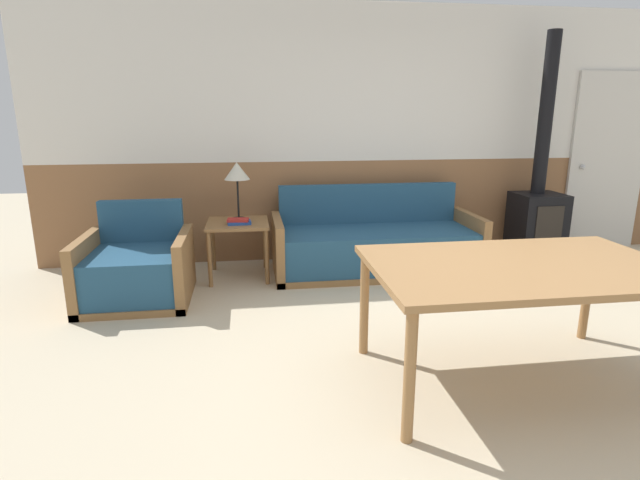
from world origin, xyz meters
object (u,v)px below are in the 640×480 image
couch (375,246)px  table_lamp (237,173)px  wood_stove (538,202)px  dining_table (521,274)px  armchair (137,271)px  side_table (238,230)px

couch → table_lamp: table_lamp is taller
table_lamp → wood_stove: 3.26m
couch → dining_table: size_ratio=1.18×
armchair → table_lamp: bearing=28.8°
couch → side_table: 1.40m
side_table → table_lamp: 0.56m
table_lamp → armchair: bearing=-145.3°
armchair → side_table: 1.03m
couch → armchair: size_ratio=2.32×
wood_stove → couch: bearing=-175.0°
table_lamp → dining_table: size_ratio=0.32×
armchair → side_table: size_ratio=1.52×
side_table → armchair: bearing=-149.8°
couch → dining_table: bearing=-82.6°
wood_stove → side_table: bearing=-177.1°
table_lamp → dining_table: bearing=-54.7°
couch → table_lamp: size_ratio=3.66×
armchair → dining_table: (2.54, -1.74, 0.42)m
armchair → wood_stove: bearing=3.3°
armchair → dining_table: size_ratio=0.51×
armchair → wood_stove: size_ratio=0.37×
couch → dining_table: 2.30m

